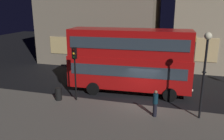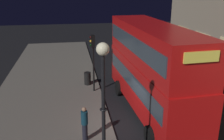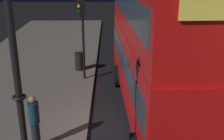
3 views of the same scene
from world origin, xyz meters
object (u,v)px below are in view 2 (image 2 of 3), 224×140
traffic_light_near_kerb (93,52)px  litter_bin (88,78)px  double_decker_bus (151,65)px  street_lamp (103,89)px  pedestrian (85,123)px

traffic_light_near_kerb → litter_bin: bearing=-168.7°
double_decker_bus → litter_bin: 6.41m
traffic_light_near_kerb → street_lamp: 9.07m
double_decker_bus → street_lamp: street_lamp is taller
double_decker_bus → street_lamp: 6.70m
double_decker_bus → traffic_light_near_kerb: double_decker_bus is taller
pedestrian → traffic_light_near_kerb: bearing=134.9°
street_lamp → pedestrian: size_ratio=3.06×
double_decker_bus → pedestrian: size_ratio=5.67×
street_lamp → litter_bin: bearing=179.3°
traffic_light_near_kerb → street_lamp: (9.01, -0.48, 0.95)m
street_lamp → pedestrian: bearing=-168.6°
double_decker_bus → pedestrian: (2.69, -4.20, -1.94)m
double_decker_bus → litter_bin: (-4.80, -3.50, -2.40)m
street_lamp → double_decker_bus: bearing=146.8°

